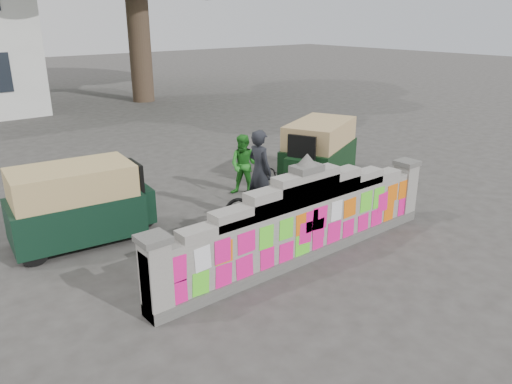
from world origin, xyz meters
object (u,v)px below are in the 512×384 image
rickshaw_left (79,203)px  rickshaw_right (318,151)px  cyclist_rider (260,182)px  pedestrian (244,165)px  cyclist_bike (260,198)px

rickshaw_left → rickshaw_right: rickshaw_right is taller
cyclist_rider → rickshaw_left: 3.69m
cyclist_rider → rickshaw_right: bearing=-69.1°
cyclist_rider → rickshaw_left: (-3.42, 1.39, -0.08)m
cyclist_rider → pedestrian: size_ratio=1.16×
cyclist_bike → cyclist_rider: cyclist_rider is taller
rickshaw_right → pedestrian: bearing=-32.5°
rickshaw_left → rickshaw_right: bearing=4.7°
cyclist_bike → cyclist_rider: (0.00, 0.00, 0.36)m
cyclist_bike → rickshaw_left: size_ratio=0.69×
cyclist_bike → rickshaw_right: (3.00, 1.17, 0.31)m
rickshaw_left → rickshaw_right: (6.42, -0.21, 0.02)m
rickshaw_left → rickshaw_right: 6.42m
cyclist_rider → rickshaw_right: 3.22m
cyclist_rider → rickshaw_right: (3.00, 1.17, -0.06)m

